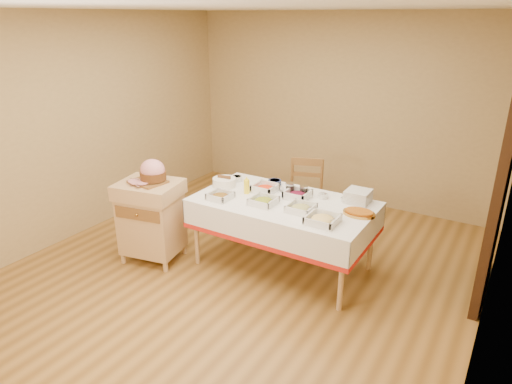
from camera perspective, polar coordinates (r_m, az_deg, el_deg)
room_shell at (r=4.39m, az=-1.70°, el=4.90°), size 5.00×5.00×5.00m
doorway at (r=4.65m, az=28.54°, el=0.78°), size 0.09×1.10×2.20m
dining_table at (r=4.73m, az=3.43°, el=-2.94°), size 1.82×1.02×0.76m
butcher_cart at (r=5.05m, az=-12.97°, el=-2.97°), size 0.72×0.64×0.89m
dining_chair at (r=5.52m, az=6.12°, el=-0.70°), size 0.53×0.52×0.93m
ham_on_board at (r=4.87m, az=-12.87°, el=2.36°), size 0.38×0.36×0.25m
serving_dish_a at (r=4.71m, az=-4.49°, el=-0.51°), size 0.23×0.23×0.10m
serving_dish_b at (r=4.58m, az=0.94°, el=-1.12°), size 0.25×0.25×0.10m
serving_dish_c at (r=4.43m, az=5.63°, el=-2.01°), size 0.25×0.25×0.10m
serving_dish_d at (r=4.21m, az=8.32°, el=-3.40°), size 0.28×0.28×0.10m
serving_dish_e at (r=4.90m, az=1.15°, el=0.49°), size 0.25×0.24×0.12m
serving_dish_f at (r=4.75m, az=5.22°, el=-0.31°), size 0.26×0.24×0.12m
small_bowl_left at (r=5.22m, az=-2.43°, el=1.72°), size 0.13×0.13×0.06m
small_bowl_mid at (r=5.08m, az=2.36°, el=1.22°), size 0.14×0.14×0.06m
small_bowl_right at (r=4.77m, az=8.37°, el=-0.45°), size 0.10×0.10×0.05m
bowl_white_imported at (r=4.93m, az=3.95°, el=0.36°), size 0.22×0.22×0.04m
bowl_small_imported at (r=4.72m, az=11.38°, el=-0.98°), size 0.16×0.16×0.04m
preserve_jar_left at (r=4.85m, az=4.26°, el=0.41°), size 0.10×0.10×0.12m
preserve_jar_right at (r=4.80m, az=5.96°, el=0.06°), size 0.09×0.09×0.11m
mustard_bottle at (r=4.83m, az=-1.18°, el=0.78°), size 0.06×0.06×0.19m
bread_basket at (r=5.06m, az=-3.99°, el=1.26°), size 0.26×0.26×0.11m
plate_stack at (r=4.72m, az=12.64°, el=-0.53°), size 0.24×0.24×0.13m
brass_platter at (r=4.44m, az=12.76°, el=-2.57°), size 0.32×0.23×0.04m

